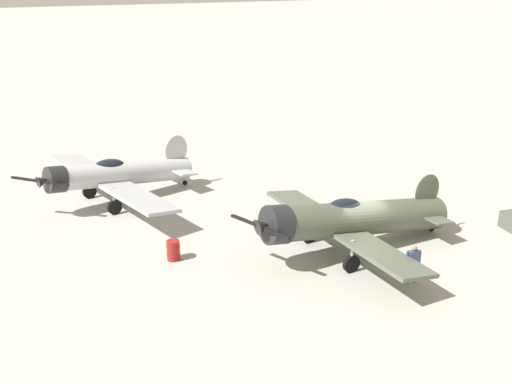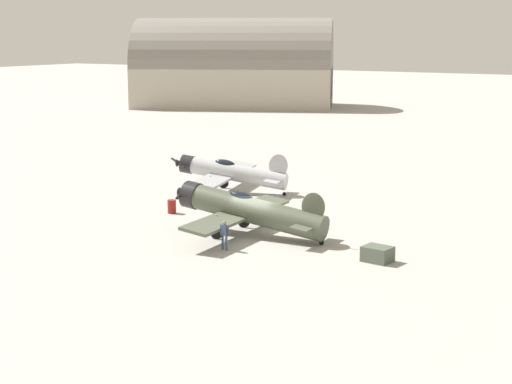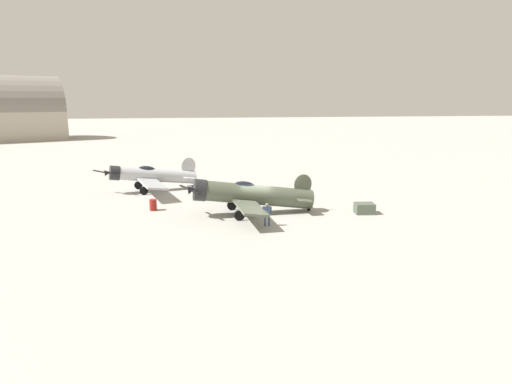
{
  "view_description": "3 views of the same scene",
  "coord_description": "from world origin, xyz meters",
  "px_view_note": "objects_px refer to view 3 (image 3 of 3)",
  "views": [
    {
      "loc": [
        15.27,
        21.29,
        12.42
      ],
      "look_at": [
        2.93,
        -5.13,
        1.6
      ],
      "focal_mm": 42.63,
      "sensor_mm": 36.0,
      "label": 1
    },
    {
      "loc": [
        -24.96,
        41.81,
        12.33
      ],
      "look_at": [
        2.93,
        -5.13,
        1.6
      ],
      "focal_mm": 57.55,
      "sensor_mm": 36.0,
      "label": 2
    },
    {
      "loc": [
        6.11,
        34.17,
        8.98
      ],
      "look_at": [
        0.0,
        0.0,
        1.8
      ],
      "focal_mm": 31.23,
      "sensor_mm": 36.0,
      "label": 3
    }
  ],
  "objects_px": {
    "airplane_mid_apron": "(150,175)",
    "ground_crew_mechanic": "(267,212)",
    "equipment_crate": "(364,208)",
    "fuel_drum": "(153,205)",
    "airplane_foreground": "(250,195)"
  },
  "relations": [
    {
      "from": "airplane_mid_apron",
      "to": "ground_crew_mechanic",
      "type": "relative_size",
      "value": 7.12
    },
    {
      "from": "airplane_mid_apron",
      "to": "equipment_crate",
      "type": "height_order",
      "value": "airplane_mid_apron"
    },
    {
      "from": "equipment_crate",
      "to": "fuel_drum",
      "type": "relative_size",
      "value": 1.78
    },
    {
      "from": "airplane_mid_apron",
      "to": "equipment_crate",
      "type": "relative_size",
      "value": 7.31
    },
    {
      "from": "airplane_foreground",
      "to": "ground_crew_mechanic",
      "type": "xyz_separation_m",
      "value": [
        -0.67,
        3.59,
        -0.57
      ]
    },
    {
      "from": "airplane_foreground",
      "to": "equipment_crate",
      "type": "xyz_separation_m",
      "value": [
        -9.15,
        1.38,
        -1.18
      ]
    },
    {
      "from": "airplane_mid_apron",
      "to": "fuel_drum",
      "type": "relative_size",
      "value": 13.04
    },
    {
      "from": "airplane_foreground",
      "to": "ground_crew_mechanic",
      "type": "bearing_deg",
      "value": 98.05
    },
    {
      "from": "airplane_foreground",
      "to": "fuel_drum",
      "type": "relative_size",
      "value": 11.54
    },
    {
      "from": "airplane_foreground",
      "to": "airplane_mid_apron",
      "type": "bearing_deg",
      "value": -55.38
    },
    {
      "from": "airplane_mid_apron",
      "to": "fuel_drum",
      "type": "xyz_separation_m",
      "value": [
        -0.6,
        8.26,
        -1.13
      ]
    },
    {
      "from": "ground_crew_mechanic",
      "to": "airplane_mid_apron",
      "type": "bearing_deg",
      "value": 43.99
    },
    {
      "from": "airplane_mid_apron",
      "to": "equipment_crate",
      "type": "xyz_separation_m",
      "value": [
        -17.45,
        12.31,
        -1.17
      ]
    },
    {
      "from": "airplane_foreground",
      "to": "airplane_mid_apron",
      "type": "xyz_separation_m",
      "value": [
        8.3,
        -10.93,
        -0.01
      ]
    },
    {
      "from": "equipment_crate",
      "to": "fuel_drum",
      "type": "bearing_deg",
      "value": -13.51
    }
  ]
}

